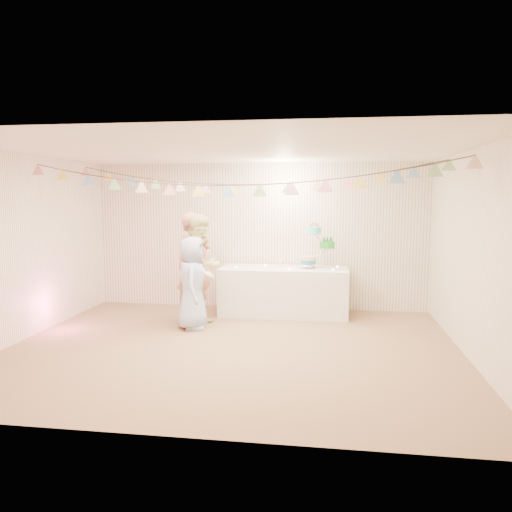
# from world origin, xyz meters

# --- Properties ---
(floor) EXTENTS (6.00, 6.00, 0.00)m
(floor) POSITION_xyz_m (0.00, 0.00, 0.00)
(floor) COLOR brown
(floor) RESTS_ON ground
(ceiling) EXTENTS (6.00, 6.00, 0.00)m
(ceiling) POSITION_xyz_m (0.00, 0.00, 2.60)
(ceiling) COLOR silver
(ceiling) RESTS_ON ground
(back_wall) EXTENTS (6.00, 6.00, 0.00)m
(back_wall) POSITION_xyz_m (0.00, 2.50, 1.30)
(back_wall) COLOR white
(back_wall) RESTS_ON ground
(front_wall) EXTENTS (6.00, 6.00, 0.00)m
(front_wall) POSITION_xyz_m (0.00, -2.50, 1.30)
(front_wall) COLOR white
(front_wall) RESTS_ON ground
(left_wall) EXTENTS (5.00, 5.00, 0.00)m
(left_wall) POSITION_xyz_m (-3.00, 0.00, 1.30)
(left_wall) COLOR white
(left_wall) RESTS_ON ground
(right_wall) EXTENTS (5.00, 5.00, 0.00)m
(right_wall) POSITION_xyz_m (3.00, 0.00, 1.30)
(right_wall) COLOR white
(right_wall) RESTS_ON ground
(table) EXTENTS (2.16, 0.86, 0.81)m
(table) POSITION_xyz_m (0.51, 2.02, 0.40)
(table) COLOR silver
(table) RESTS_ON floor
(cake_stand) EXTENTS (0.64, 0.38, 0.72)m
(cake_stand) POSITION_xyz_m (1.06, 2.07, 1.11)
(cake_stand) COLOR silver
(cake_stand) RESTS_ON table
(cake_bottom) EXTENTS (0.31, 0.31, 0.15)m
(cake_bottom) POSITION_xyz_m (0.91, 2.01, 0.84)
(cake_bottom) COLOR teal
(cake_bottom) RESTS_ON cake_stand
(cake_middle) EXTENTS (0.27, 0.27, 0.22)m
(cake_middle) POSITION_xyz_m (1.24, 2.16, 1.11)
(cake_middle) COLOR #209527
(cake_middle) RESTS_ON cake_stand
(cake_top_tier) EXTENTS (0.25, 0.25, 0.19)m
(cake_top_tier) POSITION_xyz_m (1.00, 2.04, 1.38)
(cake_top_tier) COLOR #4BDFED
(cake_top_tier) RESTS_ON cake_stand
(platter) EXTENTS (0.36, 0.36, 0.02)m
(platter) POSITION_xyz_m (-0.13, 1.97, 0.76)
(platter) COLOR white
(platter) RESTS_ON table
(posy) EXTENTS (0.13, 0.13, 0.15)m
(posy) POSITION_xyz_m (0.43, 2.07, 0.82)
(posy) COLOR white
(posy) RESTS_ON table
(person_adult_a) EXTENTS (0.74, 0.76, 1.76)m
(person_adult_a) POSITION_xyz_m (-0.90, 1.37, 0.88)
(person_adult_a) COLOR tan
(person_adult_a) RESTS_ON floor
(person_adult_b) EXTENTS (0.94, 1.04, 1.75)m
(person_adult_b) POSITION_xyz_m (-0.71, 1.11, 0.87)
(person_adult_b) COLOR #DBD287
(person_adult_b) RESTS_ON floor
(person_child) EXTENTS (0.57, 0.76, 1.42)m
(person_child) POSITION_xyz_m (-0.80, 0.90, 0.71)
(person_child) COLOR #A1B8E4
(person_child) RESTS_ON floor
(bunting_back) EXTENTS (5.60, 1.10, 0.40)m
(bunting_back) POSITION_xyz_m (0.00, 1.10, 2.35)
(bunting_back) COLOR pink
(bunting_back) RESTS_ON ceiling
(bunting_front) EXTENTS (5.60, 0.90, 0.36)m
(bunting_front) POSITION_xyz_m (0.00, -0.20, 2.32)
(bunting_front) COLOR #72A5E5
(bunting_front) RESTS_ON ceiling
(tealight_0) EXTENTS (0.04, 0.04, 0.03)m
(tealight_0) POSITION_xyz_m (-0.29, 1.87, 0.82)
(tealight_0) COLOR #FFD88C
(tealight_0) RESTS_ON table
(tealight_1) EXTENTS (0.04, 0.04, 0.03)m
(tealight_1) POSITION_xyz_m (0.16, 2.20, 0.82)
(tealight_1) COLOR #FFD88C
(tealight_1) RESTS_ON table
(tealight_2) EXTENTS (0.04, 0.04, 0.03)m
(tealight_2) POSITION_xyz_m (0.61, 1.80, 0.82)
(tealight_2) COLOR #FFD88C
(tealight_2) RESTS_ON table
(tealight_3) EXTENTS (0.04, 0.04, 0.03)m
(tealight_3) POSITION_xyz_m (0.86, 2.24, 0.82)
(tealight_3) COLOR #FFD88C
(tealight_3) RESTS_ON table
(tealight_4) EXTENTS (0.04, 0.04, 0.03)m
(tealight_4) POSITION_xyz_m (1.33, 1.84, 0.82)
(tealight_4) COLOR #FFD88C
(tealight_4) RESTS_ON table
(tealight_5) EXTENTS (0.04, 0.04, 0.03)m
(tealight_5) POSITION_xyz_m (1.41, 2.17, 0.82)
(tealight_5) COLOR #FFD88C
(tealight_5) RESTS_ON table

